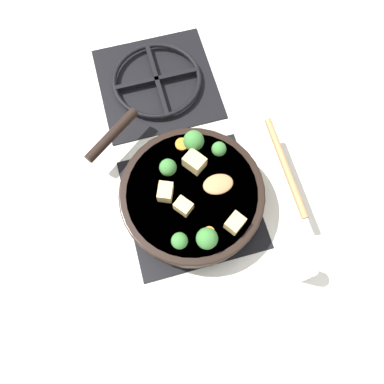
{
  "coord_description": "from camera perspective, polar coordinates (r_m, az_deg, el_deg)",
  "views": [
    {
      "loc": [
        -0.07,
        -0.27,
        0.86
      ],
      "look_at": [
        0.0,
        0.0,
        0.09
      ],
      "focal_mm": 35.0,
      "sensor_mm": 36.0,
      "label": 1
    }
  ],
  "objects": [
    {
      "name": "skillet_pan",
      "position": [
        0.85,
        -0.11,
        -0.53
      ],
      "size": [
        0.38,
        0.42,
        0.06
      ],
      "color": "black",
      "rests_on": "front_burner_grate"
    },
    {
      "name": "broccoli_floret_north_edge",
      "position": [
        0.85,
        0.26,
        7.8
      ],
      "size": [
        0.05,
        0.05,
        0.05
      ],
      "color": "#709956",
      "rests_on": "skillet_pan"
    },
    {
      "name": "tofu_cube_west_chunk",
      "position": [
        0.81,
        -4.08,
        0.01
      ],
      "size": [
        0.04,
        0.05,
        0.03
      ],
      "primitive_type": "cube",
      "rotation": [
        0.0,
        0.0,
        4.31
      ],
      "color": "#DBB770",
      "rests_on": "skillet_pan"
    },
    {
      "name": "broccoli_floret_near_spoon",
      "position": [
        0.84,
        4.13,
        6.53
      ],
      "size": [
        0.03,
        0.03,
        0.04
      ],
      "color": "#709956",
      "rests_on": "skillet_pan"
    },
    {
      "name": "ground_plane",
      "position": [
        0.91,
        0.0,
        -1.85
      ],
      "size": [
        2.4,
        2.4,
        0.0
      ],
      "primitive_type": "plane",
      "color": "silver"
    },
    {
      "name": "front_burner_grate",
      "position": [
        0.9,
        0.0,
        -1.61
      ],
      "size": [
        0.31,
        0.31,
        0.03
      ],
      "color": "black",
      "rests_on": "ground_plane"
    },
    {
      "name": "carrot_slice_orange_thin",
      "position": [
        0.8,
        2.63,
        -6.07
      ],
      "size": [
        0.02,
        0.02,
        0.01
      ],
      "primitive_type": "cylinder",
      "color": "orange",
      "rests_on": "skillet_pan"
    },
    {
      "name": "broccoli_floret_east_rim",
      "position": [
        0.77,
        -1.91,
        -7.45
      ],
      "size": [
        0.04,
        0.04,
        0.04
      ],
      "color": "#709956",
      "rests_on": "skillet_pan"
    },
    {
      "name": "wooden_spoon",
      "position": [
        0.85,
        10.0,
        2.67
      ],
      "size": [
        0.2,
        0.25,
        0.02
      ],
      "color": "#A87A4C",
      "rests_on": "skillet_pan"
    },
    {
      "name": "rear_burner_grate",
      "position": [
        1.06,
        -5.36,
        16.45
      ],
      "size": [
        0.31,
        0.31,
        0.03
      ],
      "color": "black",
      "rests_on": "ground_plane"
    },
    {
      "name": "tofu_cube_near_handle",
      "position": [
        0.84,
        0.38,
        4.6
      ],
      "size": [
        0.05,
        0.06,
        0.04
      ],
      "primitive_type": "cube",
      "rotation": [
        0.0,
        0.0,
        2.19
      ],
      "color": "#DBB770",
      "rests_on": "skillet_pan"
    },
    {
      "name": "carrot_slice_near_center",
      "position": [
        0.87,
        -1.54,
        7.3
      ],
      "size": [
        0.03,
        0.03,
        0.01
      ],
      "primitive_type": "cylinder",
      "color": "orange",
      "rests_on": "skillet_pan"
    },
    {
      "name": "broccoli_floret_west_rim",
      "position": [
        0.82,
        -3.68,
        3.75
      ],
      "size": [
        0.04,
        0.04,
        0.05
      ],
      "color": "#709956",
      "rests_on": "skillet_pan"
    },
    {
      "name": "tofu_cube_center_large",
      "position": [
        0.8,
        -1.32,
        -2.19
      ],
      "size": [
        0.04,
        0.05,
        0.03
      ],
      "primitive_type": "cube",
      "rotation": [
        0.0,
        0.0,
        5.38
      ],
      "color": "#DBB770",
      "rests_on": "skillet_pan"
    },
    {
      "name": "broccoli_floret_center_top",
      "position": [
        0.77,
        2.02,
        -7.17
      ],
      "size": [
        0.05,
        0.05,
        0.05
      ],
      "color": "#709956",
      "rests_on": "skillet_pan"
    },
    {
      "name": "salt_shaker",
      "position": [
        0.86,
        16.79,
        -11.49
      ],
      "size": [
        0.04,
        0.04,
        0.09
      ],
      "color": "white",
      "rests_on": "ground_plane"
    },
    {
      "name": "tofu_cube_east_chunk",
      "position": [
        0.79,
        6.56,
        -4.73
      ],
      "size": [
        0.05,
        0.05,
        0.03
      ],
      "primitive_type": "cube",
      "rotation": [
        0.0,
        0.0,
        0.62
      ],
      "color": "#DBB770",
      "rests_on": "skillet_pan"
    }
  ]
}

